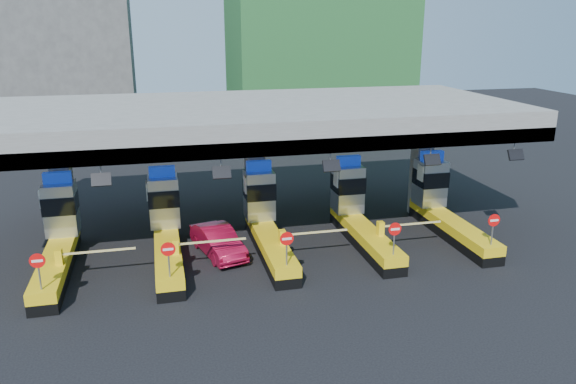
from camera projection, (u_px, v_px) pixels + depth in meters
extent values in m
plane|color=black|center=(266.00, 247.00, 29.03)|extent=(120.00, 120.00, 0.00)
cube|color=slate|center=(254.00, 118.00, 30.00)|extent=(28.00, 12.00, 1.50)
cube|color=#4C4C49|center=(277.00, 147.00, 24.81)|extent=(28.00, 0.60, 0.70)
cube|color=slate|center=(63.00, 193.00, 28.80)|extent=(1.00, 1.00, 5.50)
cube|color=slate|center=(255.00, 180.00, 31.02)|extent=(1.00, 1.00, 5.50)
cube|color=slate|center=(421.00, 170.00, 33.24)|extent=(1.00, 1.00, 5.50)
cylinder|color=slate|center=(101.00, 170.00, 23.32)|extent=(0.06, 0.06, 0.50)
cube|color=black|center=(101.00, 180.00, 23.24)|extent=(0.80, 0.38, 0.54)
cylinder|color=slate|center=(221.00, 164.00, 24.43)|extent=(0.06, 0.06, 0.50)
cube|color=black|center=(222.00, 172.00, 24.35)|extent=(0.80, 0.38, 0.54)
cylinder|color=slate|center=(330.00, 157.00, 25.54)|extent=(0.06, 0.06, 0.50)
cube|color=black|center=(331.00, 166.00, 25.46)|extent=(0.80, 0.38, 0.54)
cylinder|color=slate|center=(431.00, 152.00, 26.65)|extent=(0.06, 0.06, 0.50)
cube|color=black|center=(432.00, 160.00, 26.57)|extent=(0.80, 0.38, 0.54)
cylinder|color=slate|center=(514.00, 147.00, 27.65)|extent=(0.06, 0.06, 0.50)
cube|color=black|center=(516.00, 155.00, 27.57)|extent=(0.80, 0.38, 0.54)
cube|color=black|center=(57.00, 269.00, 25.81)|extent=(1.20, 8.00, 0.50)
cube|color=#E5B70C|center=(56.00, 259.00, 25.66)|extent=(1.20, 8.00, 0.50)
cube|color=#9EA3A8|center=(61.00, 208.00, 27.81)|extent=(1.50, 1.50, 2.60)
cube|color=black|center=(60.00, 203.00, 27.71)|extent=(1.56, 1.56, 0.90)
cube|color=#0C2DBF|center=(57.00, 178.00, 27.35)|extent=(1.30, 0.35, 0.55)
cube|color=white|center=(41.00, 198.00, 27.15)|extent=(0.06, 0.70, 0.90)
cylinder|color=slate|center=(39.00, 275.00, 22.05)|extent=(0.07, 0.07, 1.30)
cylinder|color=red|center=(37.00, 261.00, 21.84)|extent=(0.60, 0.04, 0.60)
cube|color=white|center=(37.00, 261.00, 21.82)|extent=(0.42, 0.02, 0.10)
cube|color=#E5B70C|center=(59.00, 257.00, 24.45)|extent=(0.30, 0.35, 0.70)
cube|color=white|center=(98.00, 251.00, 24.78)|extent=(3.20, 0.08, 0.08)
cube|color=black|center=(168.00, 259.00, 26.92)|extent=(1.20, 8.00, 0.50)
cube|color=#E5B70C|center=(168.00, 249.00, 26.77)|extent=(1.20, 8.00, 0.50)
cube|color=#9EA3A8|center=(164.00, 201.00, 28.92)|extent=(1.50, 1.50, 2.60)
cube|color=black|center=(164.00, 196.00, 28.82)|extent=(1.56, 1.56, 0.90)
cube|color=#0C2DBF|center=(162.00, 172.00, 28.46)|extent=(1.30, 0.35, 0.55)
cube|color=white|center=(147.00, 191.00, 28.26)|extent=(0.06, 0.70, 0.90)
cylinder|color=slate|center=(169.00, 262.00, 23.16)|extent=(0.07, 0.07, 1.30)
cylinder|color=red|center=(168.00, 249.00, 22.96)|extent=(0.60, 0.04, 0.60)
cube|color=white|center=(168.00, 249.00, 22.93)|extent=(0.42, 0.02, 0.10)
cube|color=#E5B70C|center=(175.00, 247.00, 25.56)|extent=(0.30, 0.35, 0.70)
cube|color=white|center=(212.00, 241.00, 25.89)|extent=(3.20, 0.08, 0.08)
cube|color=black|center=(270.00, 250.00, 28.03)|extent=(1.20, 8.00, 0.50)
cube|color=#E5B70C|center=(270.00, 240.00, 27.88)|extent=(1.20, 8.00, 0.50)
cube|color=#9EA3A8|center=(259.00, 194.00, 30.03)|extent=(1.50, 1.50, 2.60)
cube|color=black|center=(259.00, 189.00, 29.93)|extent=(1.56, 1.56, 0.90)
cube|color=#0C2DBF|center=(259.00, 166.00, 29.57)|extent=(1.30, 0.35, 0.55)
cube|color=white|center=(245.00, 184.00, 29.37)|extent=(0.06, 0.70, 0.90)
cylinder|color=slate|center=(287.00, 251.00, 24.27)|extent=(0.07, 0.07, 1.30)
cylinder|color=red|center=(287.00, 239.00, 24.07)|extent=(0.60, 0.04, 0.60)
cube|color=white|center=(287.00, 239.00, 24.04)|extent=(0.42, 0.02, 0.10)
cube|color=#E5B70C|center=(282.00, 237.00, 26.67)|extent=(0.30, 0.35, 0.70)
cube|color=white|center=(316.00, 232.00, 27.00)|extent=(3.20, 0.08, 0.08)
cube|color=black|center=(364.00, 241.00, 29.14)|extent=(1.20, 8.00, 0.50)
cube|color=#E5B70C|center=(365.00, 232.00, 28.99)|extent=(1.20, 8.00, 0.50)
cube|color=#9EA3A8|center=(348.00, 188.00, 31.14)|extent=(1.50, 1.50, 2.60)
cube|color=black|center=(348.00, 183.00, 31.04)|extent=(1.56, 1.56, 0.90)
cube|color=#0C2DBF|center=(349.00, 161.00, 30.68)|extent=(1.30, 0.35, 0.55)
cube|color=white|center=(336.00, 178.00, 30.48)|extent=(0.06, 0.70, 0.90)
cylinder|color=slate|center=(394.00, 241.00, 25.38)|extent=(0.07, 0.07, 1.30)
cylinder|color=red|center=(395.00, 229.00, 25.18)|extent=(0.60, 0.04, 0.60)
cube|color=white|center=(395.00, 229.00, 25.15)|extent=(0.42, 0.02, 0.10)
cube|color=#E5B70C|center=(380.00, 229.00, 27.78)|extent=(0.30, 0.35, 0.70)
cube|color=white|center=(411.00, 224.00, 28.12)|extent=(3.20, 0.08, 0.08)
cube|color=black|center=(451.00, 233.00, 30.25)|extent=(1.20, 8.00, 0.50)
cube|color=#E5B70C|center=(452.00, 224.00, 30.10)|extent=(1.20, 8.00, 0.50)
cube|color=#9EA3A8|center=(430.00, 182.00, 32.26)|extent=(1.50, 1.50, 2.60)
cube|color=black|center=(431.00, 178.00, 32.15)|extent=(1.56, 1.56, 0.90)
cube|color=#0C2DBF|center=(432.00, 156.00, 31.79)|extent=(1.30, 0.35, 0.55)
cube|color=white|center=(420.00, 173.00, 31.59)|extent=(0.06, 0.70, 0.90)
cylinder|color=slate|center=(492.00, 232.00, 26.49)|extent=(0.07, 0.07, 1.30)
cylinder|color=red|center=(494.00, 220.00, 26.29)|extent=(0.60, 0.04, 0.60)
cube|color=white|center=(494.00, 220.00, 26.27)|extent=(0.42, 0.02, 0.10)
cube|color=#E5B70C|center=(471.00, 221.00, 28.89)|extent=(0.30, 0.35, 0.70)
cube|color=white|center=(500.00, 216.00, 29.23)|extent=(3.20, 0.08, 0.08)
cube|color=#4C4C49|center=(60.00, 44.00, 56.78)|extent=(14.00, 10.00, 18.00)
imported|color=maroon|center=(218.00, 241.00, 27.87)|extent=(2.58, 4.57, 1.43)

